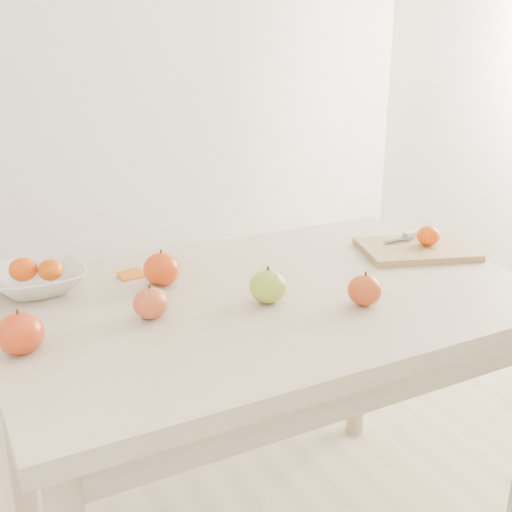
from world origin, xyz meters
name	(u,v)px	position (x,y,z in m)	size (l,w,h in m)	color
table	(266,331)	(0.00, 0.00, 0.65)	(1.20, 0.80, 0.75)	#C5B194
cutting_board	(416,249)	(0.49, 0.05, 0.76)	(0.29, 0.21, 0.02)	tan
board_tangerine	(428,236)	(0.52, 0.04, 0.80)	(0.06, 0.06, 0.05)	#E74408
fruit_bowl	(37,280)	(-0.46, 0.25, 0.78)	(0.22, 0.22, 0.05)	silver
bowl_tangerine_near	(23,269)	(-0.48, 0.26, 0.80)	(0.06, 0.06, 0.06)	#C84507
bowl_tangerine_far	(50,270)	(-0.43, 0.23, 0.80)	(0.06, 0.06, 0.05)	#DE3B07
orange_peel_a	(131,276)	(-0.24, 0.23, 0.75)	(0.06, 0.04, 0.00)	#CA600E
orange_peel_b	(159,280)	(-0.19, 0.18, 0.75)	(0.04, 0.04, 0.00)	#D6640F
paring_knife	(412,234)	(0.54, 0.13, 0.78)	(0.17, 0.05, 0.01)	silver
apple_green	(268,286)	(-0.03, -0.06, 0.79)	(0.08, 0.08, 0.07)	#5E9120
apple_red_b	(150,303)	(-0.28, -0.02, 0.78)	(0.07, 0.07, 0.07)	maroon
apple_red_d	(20,333)	(-0.54, -0.05, 0.79)	(0.09, 0.09, 0.08)	#A0120C
apple_red_a	(162,269)	(-0.19, 0.15, 0.79)	(0.09, 0.09, 0.08)	#9C0703
apple_red_e	(365,290)	(0.15, -0.16, 0.78)	(0.07, 0.07, 0.07)	maroon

